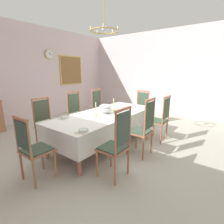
{
  "coord_description": "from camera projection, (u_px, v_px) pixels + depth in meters",
  "views": [
    {
      "loc": [
        -2.95,
        -2.39,
        1.72
      ],
      "look_at": [
        0.17,
        -0.05,
        0.75
      ],
      "focal_mm": 27.12,
      "sensor_mm": 36.0,
      "label": 1
    }
  ],
  "objects": [
    {
      "name": "candlestick_west",
      "position": [
        96.0,
        111.0,
        3.65
      ],
      "size": [
        0.07,
        0.07,
        0.32
      ],
      "color": "gold",
      "rests_on": "tablecloth"
    },
    {
      "name": "chair_head_east",
      "position": [
        141.0,
        107.0,
        5.35
      ],
      "size": [
        0.42,
        0.44,
        1.1
      ],
      "rotation": [
        0.0,
        0.0,
        1.57
      ],
      "color": "#AE664C",
      "rests_on": "ground"
    },
    {
      "name": "soup_tureen",
      "position": [
        105.0,
        108.0,
        3.9
      ],
      "size": [
        0.31,
        0.31,
        0.24
      ],
      "color": "silver",
      "rests_on": "tablecloth"
    },
    {
      "name": "tablecloth",
      "position": [
        105.0,
        118.0,
        3.96
      ],
      "size": [
        2.77,
        1.16,
        0.42
      ],
      "color": "white",
      "rests_on": "dining_table"
    },
    {
      "name": "chair_south_c",
      "position": [
        160.0,
        118.0,
        4.12
      ],
      "size": [
        0.44,
        0.42,
        1.13
      ],
      "color": "#AA6540",
      "rests_on": "ground"
    },
    {
      "name": "back_wall",
      "position": [
        28.0,
        74.0,
        5.67
      ],
      "size": [
        7.25,
        0.08,
        3.2
      ],
      "primitive_type": "cube",
      "color": "silver",
      "rests_on": "ground"
    },
    {
      "name": "bowl_near_right",
      "position": [
        84.0,
        130.0,
        2.76
      ],
      "size": [
        0.16,
        0.16,
        0.04
      ],
      "color": "silver",
      "rests_on": "tablecloth"
    },
    {
      "name": "dining_table",
      "position": [
        105.0,
        116.0,
        3.95
      ],
      "size": [
        2.75,
        1.14,
        0.74
      ],
      "color": "#AD6551",
      "rests_on": "ground"
    },
    {
      "name": "spoon_secondary",
      "position": [
        77.0,
        133.0,
        2.69
      ],
      "size": [
        0.06,
        0.17,
        0.01
      ],
      "rotation": [
        0.0,
        0.0,
        0.27
      ],
      "color": "gold",
      "rests_on": "tablecloth"
    },
    {
      "name": "bowl_near_left",
      "position": [
        65.0,
        117.0,
        3.54
      ],
      "size": [
        0.19,
        0.19,
        0.04
      ],
      "color": "silver",
      "rests_on": "tablecloth"
    },
    {
      "name": "chair_north_a",
      "position": [
        46.0,
        122.0,
        3.81
      ],
      "size": [
        0.44,
        0.42,
        1.13
      ],
      "rotation": [
        0.0,
        0.0,
        3.14
      ],
      "color": "#AA654E",
      "rests_on": "ground"
    },
    {
      "name": "ground",
      "position": [
        106.0,
        144.0,
        4.11
      ],
      "size": [
        7.25,
        6.65,
        0.04
      ],
      "primitive_type": "cube",
      "color": "#B4B3A1"
    },
    {
      "name": "chair_south_a",
      "position": [
        116.0,
        143.0,
        2.67
      ],
      "size": [
        0.44,
        0.42,
        1.19
      ],
      "color": "#AF7045",
      "rests_on": "ground"
    },
    {
      "name": "mounted_clock",
      "position": [
        49.0,
        54.0,
        6.12
      ],
      "size": [
        0.33,
        0.06,
        0.33
      ],
      "color": "#D1B251"
    },
    {
      "name": "chair_north_b",
      "position": [
        77.0,
        113.0,
        4.54
      ],
      "size": [
        0.44,
        0.42,
        1.18
      ],
      "rotation": [
        0.0,
        0.0,
        3.14
      ],
      "color": "#A16C4C",
      "rests_on": "ground"
    },
    {
      "name": "candlestick_east",
      "position": [
        114.0,
        106.0,
        4.15
      ],
      "size": [
        0.07,
        0.07,
        0.32
      ],
      "color": "gold",
      "rests_on": "tablecloth"
    },
    {
      "name": "chair_head_west",
      "position": [
        33.0,
        148.0,
        2.59
      ],
      "size": [
        0.42,
        0.44,
        1.08
      ],
      "rotation": [
        0.0,
        0.0,
        -1.57
      ],
      "color": "#9D6551",
      "rests_on": "ground"
    },
    {
      "name": "framed_painting",
      "position": [
        71.0,
        70.0,
        7.02
      ],
      "size": [
        1.1,
        0.05,
        1.15
      ],
      "color": "#D1B251"
    },
    {
      "name": "right_wall",
      "position": [
        165.0,
        73.0,
        6.56
      ],
      "size": [
        0.08,
        6.65,
        3.2
      ],
      "primitive_type": "cube",
      "color": "silver",
      "rests_on": "ground"
    },
    {
      "name": "spoon_primary",
      "position": [
        59.0,
        119.0,
        3.46
      ],
      "size": [
        0.05,
        0.18,
        0.01
      ],
      "rotation": [
        0.0,
        0.0,
        0.17
      ],
      "color": "gold",
      "rests_on": "tablecloth"
    },
    {
      "name": "chair_north_c",
      "position": [
        100.0,
        107.0,
        5.25
      ],
      "size": [
        0.44,
        0.42,
        1.16
      ],
      "rotation": [
        0.0,
        0.0,
        3.14
      ],
      "color": "#9E7045",
      "rests_on": "ground"
    },
    {
      "name": "chair_south_b",
      "position": [
        143.0,
        127.0,
        3.39
      ],
      "size": [
        0.44,
        0.42,
        1.2
      ],
      "color": "#AD5F48",
      "rests_on": "ground"
    },
    {
      "name": "chandelier",
      "position": [
        105.0,
        30.0,
        3.5
      ],
      "size": [
        0.61,
        0.6,
        0.66
      ],
      "color": "gold"
    }
  ]
}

